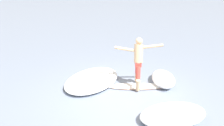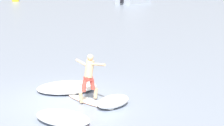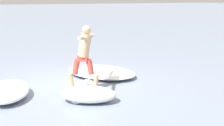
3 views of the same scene
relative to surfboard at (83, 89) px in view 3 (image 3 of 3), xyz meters
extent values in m
plane|color=gray|center=(-0.84, -0.12, -0.03)|extent=(200.00, 200.00, 0.00)
ellipsoid|color=white|center=(-0.03, 0.02, 0.00)|extent=(1.99, 1.42, 0.07)
ellipsoid|color=white|center=(0.86, -0.50, 0.00)|extent=(0.37, 0.36, 0.06)
ellipsoid|color=#DB5B2D|center=(-0.03, 0.02, 0.00)|extent=(2.00, 1.44, 0.03)
cone|color=black|center=(-0.75, 0.44, -0.09)|extent=(0.07, 0.07, 0.14)
cone|color=black|center=(-0.69, 0.26, -0.09)|extent=(0.07, 0.07, 0.14)
cone|color=black|center=(-0.56, 0.48, -0.09)|extent=(0.07, 0.07, 0.14)
cylinder|color=#D5AC81|center=(0.16, 0.29, 0.22)|extent=(0.20, 0.22, 0.38)
cylinder|color=#DA463C|center=(0.07, 0.17, 0.59)|extent=(0.25, 0.26, 0.41)
cylinder|color=#D5AC81|center=(-0.22, -0.26, 0.22)|extent=(0.20, 0.22, 0.38)
cylinder|color=#DA463C|center=(-0.13, -0.13, 0.59)|extent=(0.25, 0.26, 0.41)
cube|color=#DA463C|center=(-0.03, 0.02, 0.83)|extent=(0.31, 0.33, 0.16)
cylinder|color=#D5AC81|center=(0.00, 0.06, 1.16)|extent=(0.45, 0.48, 0.63)
sphere|color=#D5AC81|center=(0.03, 0.11, 1.56)|extent=(0.21, 0.21, 0.21)
cylinder|color=#D5AC81|center=(-0.35, 0.35, 1.29)|extent=(0.57, 0.45, 0.20)
cylinder|color=#D5AC81|center=(0.40, -0.16, 1.40)|extent=(0.57, 0.43, 0.19)
ellipsoid|color=white|center=(-1.20, 1.09, 0.09)|extent=(2.76, 2.46, 0.24)
ellipsoid|color=white|center=(0.90, -0.23, 0.15)|extent=(1.35, 1.52, 0.36)
ellipsoid|color=white|center=(-0.30, -1.88, 0.13)|extent=(2.05, 1.52, 0.32)
camera|label=1|loc=(-4.11, -5.13, 3.54)|focal=35.00mm
camera|label=2|loc=(3.47, -11.86, 4.57)|focal=60.00mm
camera|label=3|loc=(7.35, -2.89, 2.37)|focal=50.00mm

